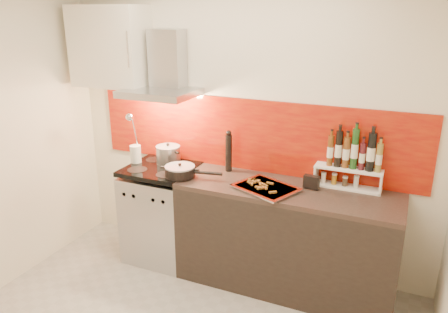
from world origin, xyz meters
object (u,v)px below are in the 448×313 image
at_px(saute_pan, 181,171).
at_px(pepper_mill, 229,152).
at_px(stock_pot, 168,154).
at_px(baking_tray, 266,188).
at_px(counter, 286,238).
at_px(range_stove, 163,213).

height_order(saute_pan, pepper_mill, pepper_mill).
distance_m(stock_pot, saute_pan, 0.37).
bearing_deg(saute_pan, baking_tray, 3.10).
bearing_deg(pepper_mill, saute_pan, -135.00).
distance_m(counter, pepper_mill, 0.89).
distance_m(range_stove, stock_pot, 0.57).
bearing_deg(saute_pan, stock_pot, 137.24).
distance_m(stock_pot, baking_tray, 1.05).
bearing_deg(baking_tray, saute_pan, -176.90).
bearing_deg(pepper_mill, stock_pot, -174.07).
xyz_separation_m(pepper_mill, baking_tray, (0.44, -0.27, -0.16)).
height_order(counter, pepper_mill, pepper_mill).
distance_m(range_stove, pepper_mill, 0.90).
xyz_separation_m(saute_pan, pepper_mill, (0.31, 0.31, 0.12)).
relative_size(stock_pot, pepper_mill, 0.60).
relative_size(saute_pan, pepper_mill, 1.33).
xyz_separation_m(counter, pepper_mill, (-0.60, 0.18, 0.63)).
relative_size(range_stove, stock_pot, 4.05).
bearing_deg(stock_pot, saute_pan, -42.76).
bearing_deg(pepper_mill, counter, -16.58).
xyz_separation_m(saute_pan, baking_tray, (0.75, 0.04, -0.04)).
bearing_deg(stock_pot, pepper_mill, 5.93).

